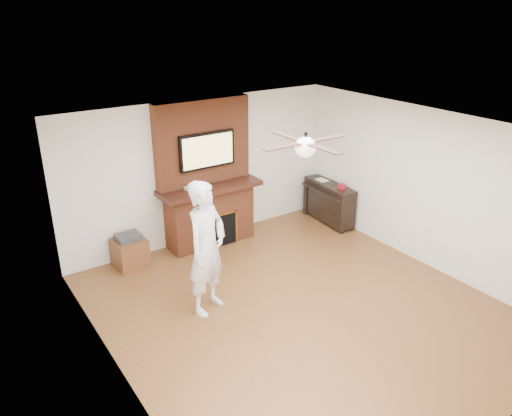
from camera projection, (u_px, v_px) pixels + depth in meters
room_shell at (302, 227)px, 6.46m from camera, size 5.36×5.86×2.86m
fireplace at (207, 189)px, 8.51m from camera, size 1.78×0.64×2.50m
tv at (207, 150)px, 8.21m from camera, size 1.00×0.08×0.60m
ceiling_fan at (305, 146)px, 6.05m from camera, size 1.21×1.21×0.31m
person at (207, 248)px, 6.60m from camera, size 0.82×0.72×1.87m
side_table at (130, 251)px, 7.97m from camera, size 0.51×0.51×0.56m
piano at (329, 202)px, 9.51m from camera, size 0.53×1.21×0.87m
cable_box at (196, 187)px, 8.26m from camera, size 0.40×0.28×0.05m
candle_orange at (212, 243)px, 8.67m from camera, size 0.07×0.07×0.13m
candle_green at (211, 246)px, 8.63m from camera, size 0.08×0.08×0.09m
candle_cream at (219, 241)px, 8.78m from camera, size 0.08×0.08×0.09m
candle_blue at (228, 240)px, 8.81m from camera, size 0.06×0.06×0.09m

